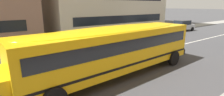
% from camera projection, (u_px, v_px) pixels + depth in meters
% --- Properties ---
extents(ground_plane, '(400.00, 400.00, 0.00)m').
position_uv_depth(ground_plane, '(70.00, 72.00, 10.09)').
color(ground_plane, '#424244').
extents(sidewalk_far, '(120.00, 3.00, 0.01)m').
position_uv_depth(sidewalk_far, '(36.00, 46.00, 16.37)').
color(sidewalk_far, gray).
rests_on(sidewalk_far, ground_plane).
extents(lane_centreline, '(110.00, 0.16, 0.01)m').
position_uv_depth(lane_centreline, '(70.00, 71.00, 10.09)').
color(lane_centreline, silver).
rests_on(lane_centreline, ground_plane).
extents(school_bus, '(12.39, 3.01, 2.75)m').
position_uv_depth(school_bus, '(112.00, 47.00, 9.15)').
color(school_bus, yellow).
rests_on(school_bus, ground_plane).
extents(parked_car_silver_far_corner, '(3.99, 2.06, 1.64)m').
position_uv_depth(parked_car_silver_far_corner, '(182.00, 26.00, 25.92)').
color(parked_car_silver_far_corner, '#B7BABF').
rests_on(parked_car_silver_far_corner, ground_plane).
extents(parked_car_green_under_tree, '(3.96, 2.00, 1.64)m').
position_uv_depth(parked_car_green_under_tree, '(122.00, 33.00, 19.10)').
color(parked_car_green_under_tree, '#236038').
rests_on(parked_car_green_under_tree, ground_plane).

